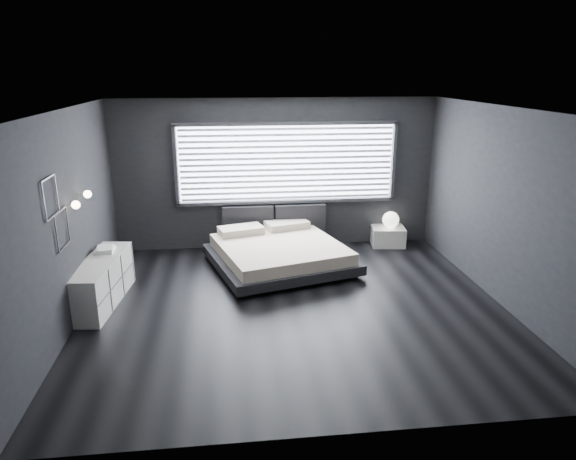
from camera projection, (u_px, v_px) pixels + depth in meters
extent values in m
plane|color=black|center=(295.00, 307.00, 7.43)|extent=(6.00, 6.00, 0.00)
plane|color=silver|center=(296.00, 109.00, 6.59)|extent=(6.00, 6.00, 0.00)
cube|color=black|center=(276.00, 174.00, 9.61)|extent=(6.00, 0.04, 2.80)
cube|color=black|center=(337.00, 300.00, 4.40)|extent=(6.00, 0.04, 2.80)
cube|color=black|center=(67.00, 221.00, 6.68)|extent=(0.04, 5.50, 2.80)
cube|color=black|center=(503.00, 207.00, 7.34)|extent=(0.04, 5.50, 2.80)
cube|color=white|center=(287.00, 163.00, 9.55)|extent=(4.00, 0.02, 1.38)
cube|color=#47474C|center=(176.00, 166.00, 9.30)|extent=(0.06, 0.08, 1.48)
cube|color=#47474C|center=(394.00, 161.00, 9.75)|extent=(0.06, 0.08, 1.48)
cube|color=#47474C|center=(287.00, 124.00, 9.31)|extent=(4.14, 0.08, 0.06)
cube|color=#47474C|center=(287.00, 202.00, 9.74)|extent=(4.14, 0.08, 0.06)
cube|color=silver|center=(287.00, 164.00, 9.50)|extent=(3.94, 0.03, 1.32)
cube|color=black|center=(248.00, 219.00, 9.70)|extent=(0.96, 0.16, 0.52)
cube|color=black|center=(300.00, 218.00, 9.81)|extent=(0.96, 0.16, 0.52)
cylinder|color=silver|center=(70.00, 205.00, 6.67)|extent=(0.10, 0.02, 0.02)
sphere|color=#FFE5B7|center=(76.00, 205.00, 6.68)|extent=(0.11, 0.11, 0.11)
cylinder|color=silver|center=(82.00, 194.00, 7.24)|extent=(0.10, 0.02, 0.02)
sphere|color=#FFE5B7|center=(87.00, 194.00, 7.25)|extent=(0.11, 0.11, 0.11)
cube|color=#47474C|center=(48.00, 178.00, 5.95)|extent=(0.01, 0.46, 0.02)
cube|color=#47474C|center=(53.00, 216.00, 6.09)|extent=(0.01, 0.46, 0.02)
cube|color=#47474C|center=(57.00, 193.00, 6.24)|extent=(0.01, 0.02, 0.46)
cube|color=#47474C|center=(44.00, 202.00, 5.81)|extent=(0.01, 0.02, 0.46)
cube|color=#47474C|center=(60.00, 211.00, 6.33)|extent=(0.01, 0.46, 0.02)
cube|color=#47474C|center=(65.00, 246.00, 6.47)|extent=(0.01, 0.46, 0.02)
cube|color=#47474C|center=(68.00, 224.00, 6.62)|extent=(0.01, 0.02, 0.46)
cube|color=#47474C|center=(57.00, 235.00, 6.18)|extent=(0.01, 0.02, 0.46)
cube|color=black|center=(243.00, 293.00, 7.78)|extent=(0.15, 0.15, 0.08)
cube|color=black|center=(352.00, 275.00, 8.48)|extent=(0.15, 0.15, 0.08)
cube|color=black|center=(214.00, 257.00, 9.28)|extent=(0.15, 0.15, 0.08)
cube|color=black|center=(309.00, 244.00, 9.98)|extent=(0.15, 0.15, 0.08)
cube|color=black|center=(280.00, 259.00, 8.84)|extent=(2.69, 2.62, 0.16)
cube|color=beige|center=(280.00, 249.00, 8.79)|extent=(2.42, 2.42, 0.20)
cube|color=#C2B19F|center=(241.00, 230.00, 9.26)|extent=(0.87, 0.62, 0.13)
cube|color=#C2B19F|center=(287.00, 225.00, 9.59)|extent=(0.87, 0.62, 0.13)
cube|color=silver|center=(388.00, 236.00, 9.98)|extent=(0.68, 0.59, 0.36)
sphere|color=white|center=(391.00, 220.00, 9.85)|extent=(0.32, 0.32, 0.32)
cube|color=silver|center=(102.00, 282.00, 7.47)|extent=(0.64, 1.70, 0.66)
cube|color=#47474C|center=(118.00, 282.00, 7.47)|extent=(0.19, 1.63, 0.64)
cube|color=white|center=(105.00, 250.00, 7.72)|extent=(0.28, 0.36, 0.04)
cube|color=white|center=(105.00, 248.00, 7.69)|extent=(0.27, 0.34, 0.03)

